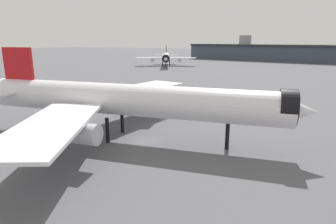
% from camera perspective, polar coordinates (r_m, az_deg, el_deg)
% --- Properties ---
extents(ground, '(900.00, 900.00, 0.00)m').
position_cam_1_polar(ground, '(48.14, -4.40, -5.66)').
color(ground, '#56565B').
extents(airliner_near_gate, '(57.07, 51.61, 14.96)m').
position_cam_1_polar(airliner_near_gate, '(47.77, -8.41, 2.28)').
color(airliner_near_gate, white).
rests_on(airliner_near_gate, ground).
extents(airliner_far_taxiway, '(35.57, 39.73, 12.37)m').
position_cam_1_polar(airliner_far_taxiway, '(182.16, -0.39, 10.78)').
color(airliner_far_taxiway, silver).
rests_on(airliner_far_taxiway, ground).
extents(terminal_building, '(177.86, 52.34, 19.46)m').
position_cam_1_polar(terminal_building, '(240.07, 24.88, 10.55)').
color(terminal_building, '#3D4756').
rests_on(terminal_building, ground).
extents(service_truck_front, '(5.91, 4.77, 3.00)m').
position_cam_1_polar(service_truck_front, '(82.11, 0.42, 3.86)').
color(service_truck_front, black).
rests_on(service_truck_front, ground).
extents(baggage_cart_trailing, '(2.36, 2.69, 1.82)m').
position_cam_1_polar(baggage_cart_trailing, '(79.78, -21.76, 2.09)').
color(baggage_cart_trailing, black).
rests_on(baggage_cart_trailing, ground).
extents(traffic_cone_near_nose, '(0.54, 0.54, 0.67)m').
position_cam_1_polar(traffic_cone_near_nose, '(74.23, 13.84, 1.34)').
color(traffic_cone_near_nose, '#F2600C').
rests_on(traffic_cone_near_nose, ground).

